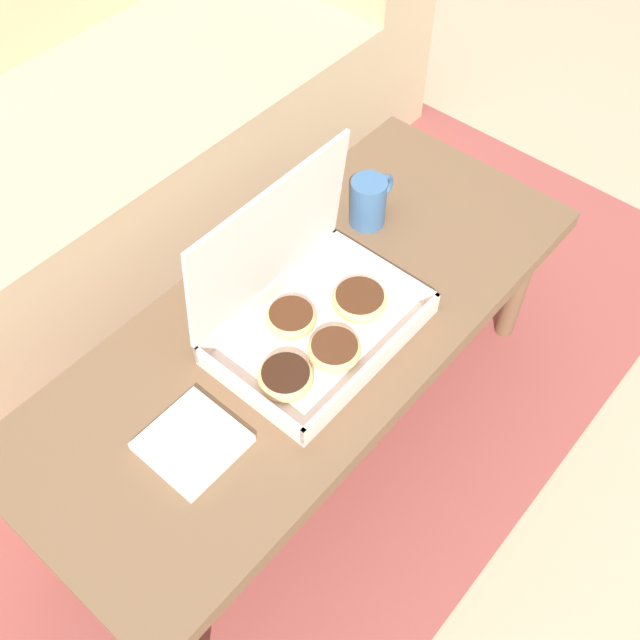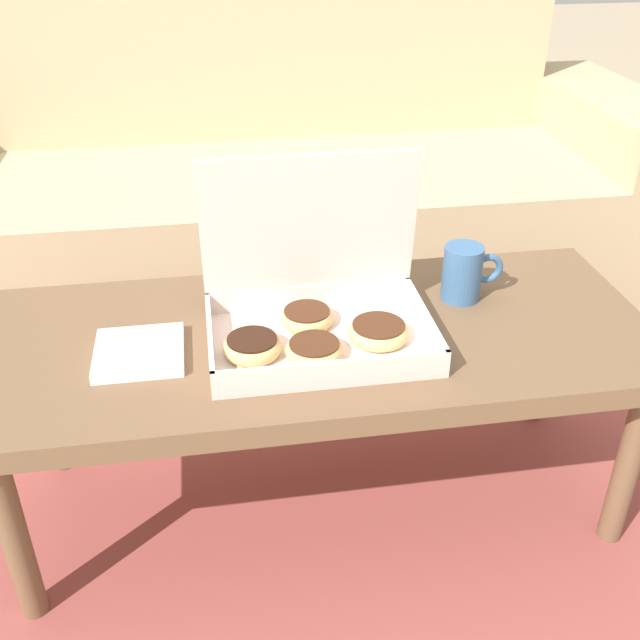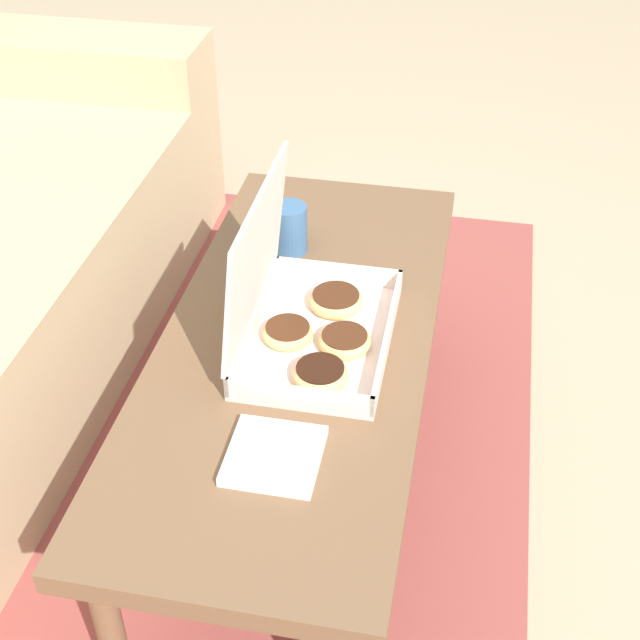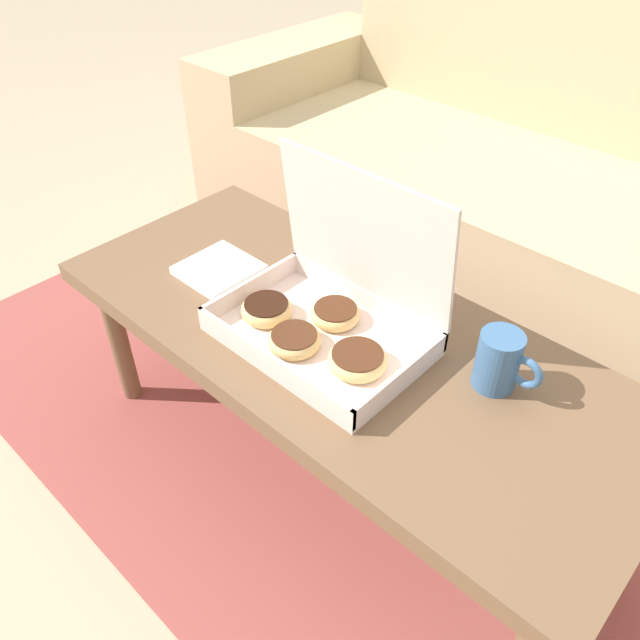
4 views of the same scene
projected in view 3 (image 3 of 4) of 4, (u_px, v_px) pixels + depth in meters
ground_plane at (244, 476)px, 1.91m from camera, size 12.00×12.00×0.00m
area_rug at (112, 455)px, 1.96m from camera, size 2.29×1.80×0.01m
coffee_table at (297, 353)px, 1.67m from camera, size 1.18×0.49×0.41m
pastry_box at (308, 318)px, 1.60m from camera, size 0.37×0.26×0.30m
coffee_mug at (290, 228)px, 1.84m from camera, size 0.12×0.07×0.11m
napkin_stack at (274, 456)px, 1.39m from camera, size 0.15×0.15×0.02m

